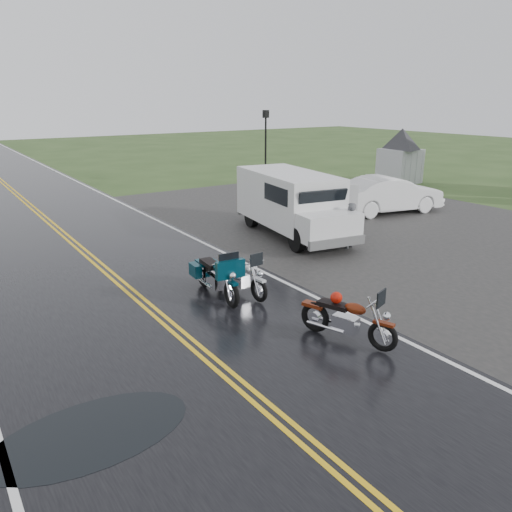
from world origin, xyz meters
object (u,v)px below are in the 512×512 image
(person_at_van, at_px, (349,226))
(motorcycle_silver, at_px, (259,281))
(visitor_center, at_px, (402,142))
(motorcycle_teal, at_px, (232,283))
(motorcycle_red, at_px, (384,325))
(sedan_white, at_px, (389,195))
(lamp_post_far_right, at_px, (266,150))
(van_white, at_px, (298,218))

(person_at_van, bearing_deg, motorcycle_silver, 1.63)
(visitor_center, bearing_deg, motorcycle_silver, -148.66)
(visitor_center, xyz_separation_m, person_at_van, (-12.36, -8.47, -1.62))
(motorcycle_teal, distance_m, motorcycle_silver, 0.76)
(motorcycle_red, height_order, sedan_white, sedan_white)
(motorcycle_silver, bearing_deg, sedan_white, 22.51)
(person_at_van, xyz_separation_m, lamp_post_far_right, (4.48, 11.33, 1.39))
(motorcycle_teal, relative_size, van_white, 0.38)
(van_white, relative_size, person_at_van, 3.86)
(motorcycle_teal, bearing_deg, lamp_post_far_right, 56.85)
(visitor_center, distance_m, motorcycle_silver, 20.68)
(motorcycle_red, height_order, van_white, van_white)
(motorcycle_silver, bearing_deg, lamp_post_far_right, 50.33)
(motorcycle_teal, relative_size, person_at_van, 1.49)
(motorcycle_silver, distance_m, lamp_post_far_right, 16.76)
(motorcycle_teal, distance_m, lamp_post_far_right, 17.15)
(motorcycle_silver, relative_size, person_at_van, 1.33)
(visitor_center, height_order, person_at_van, visitor_center)
(motorcycle_silver, height_order, person_at_van, person_at_van)
(visitor_center, bearing_deg, motorcycle_teal, -149.87)
(motorcycle_red, distance_m, motorcycle_teal, 3.81)
(lamp_post_far_right, bearing_deg, person_at_van, -111.58)
(motorcycle_red, bearing_deg, sedan_white, 22.20)
(sedan_white, bearing_deg, motorcycle_teal, 126.40)
(motorcycle_silver, xyz_separation_m, lamp_post_far_right, (9.72, 13.57, 1.55))
(motorcycle_red, bearing_deg, motorcycle_teal, 91.89)
(person_at_van, bearing_deg, sedan_white, -171.84)
(motorcycle_silver, relative_size, lamp_post_far_right, 0.48)
(van_white, bearing_deg, lamp_post_far_right, 68.89)
(van_white, bearing_deg, motorcycle_silver, -131.60)
(motorcycle_teal, height_order, person_at_van, person_at_van)
(motorcycle_red, relative_size, motorcycle_silver, 1.03)
(motorcycle_silver, bearing_deg, visitor_center, 27.28)
(sedan_white, bearing_deg, visitor_center, -40.61)
(lamp_post_far_right, bearing_deg, motorcycle_silver, -125.61)
(visitor_center, height_order, van_white, visitor_center)
(van_white, relative_size, lamp_post_far_right, 1.39)
(motorcycle_red, relative_size, lamp_post_far_right, 0.49)
(motorcycle_silver, bearing_deg, van_white, 35.31)
(motorcycle_teal, xyz_separation_m, person_at_van, (5.99, 2.18, 0.10))
(motorcycle_red, xyz_separation_m, sedan_white, (10.00, 8.80, 0.17))
(van_white, bearing_deg, person_at_van, -11.54)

